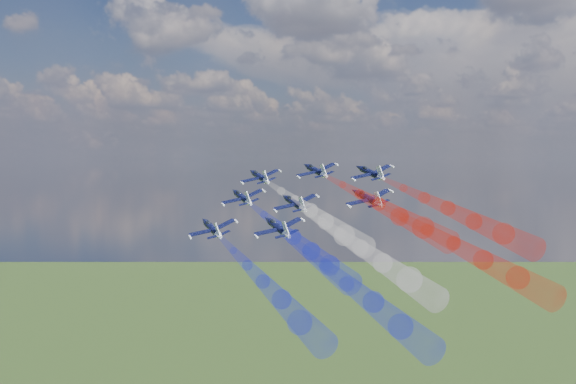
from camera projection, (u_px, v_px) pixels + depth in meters
The scene contains 16 objects.
jet_lead at pixel (260, 177), 168.64m from camera, with size 10.63×13.29×3.54m, color black, non-canonical shape.
trail_lead at pixel (310, 210), 142.54m from camera, with size 4.43×47.38×4.43m, color white, non-canonical shape.
jet_inner_left at pixel (242, 197), 157.67m from camera, with size 10.63×13.29×3.54m, color black, non-canonical shape.
trail_inner_left at pixel (293, 238), 131.57m from camera, with size 4.43×47.38×4.43m, color #1822D0, non-canonical shape.
jet_inner_right at pixel (316, 171), 162.77m from camera, with size 10.63×13.29×3.54m, color black, non-canonical shape.
trail_inner_right at pixel (379, 204), 136.67m from camera, with size 4.43×47.38×4.43m, color red, non-canonical shape.
jet_outer_left at pixel (212, 229), 141.30m from camera, with size 10.63×13.29×3.54m, color black, non-canonical shape.
trail_outer_left at pixel (263, 282), 115.20m from camera, with size 4.43×47.38×4.43m, color #1822D0, non-canonical shape.
jet_center_third at pixel (295, 203), 148.30m from camera, with size 10.63×13.29×3.54m, color black, non-canonical shape.
trail_center_third at pixel (361, 248), 122.19m from camera, with size 4.43×47.38×4.43m, color white, non-canonical shape.
jet_outer_right at pixel (371, 173), 156.35m from camera, with size 10.63×13.29×3.54m, color black, non-canonical shape.
trail_outer_right at pixel (448, 209), 130.25m from camera, with size 4.43×47.38×4.43m, color red, non-canonical shape.
jet_rear_left at pixel (278, 228), 135.65m from camera, with size 10.63×13.29×3.54m, color black, non-canonical shape.
trail_rear_left at pixel (347, 283), 109.55m from camera, with size 4.43×47.38×4.43m, color #1822D0, non-canonical shape.
jet_rear_right at pixel (368, 198), 142.62m from camera, with size 10.63×13.29×3.54m, color black, non-canonical shape.
trail_rear_right at pixel (453, 244), 116.52m from camera, with size 4.43×47.38×4.43m, color red, non-canonical shape.
Camera 1 is at (103.40, -150.20, 151.44)m, focal length 42.43 mm.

